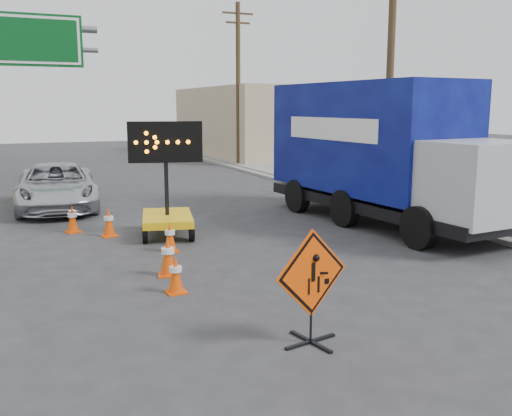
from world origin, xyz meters
TOP-DOWN VIEW (x-y plane):
  - ground at (0.00, 0.00)m, footprint 100.00×100.00m
  - curb_right at (7.20, 15.00)m, footprint 0.40×60.00m
  - sidewalk_right at (9.50, 15.00)m, footprint 4.00×60.00m
  - building_right_far at (13.00, 30.00)m, footprint 10.00×14.00m
  - utility_pole_near at (8.00, 10.00)m, footprint 1.80×0.26m
  - utility_pole_far at (8.00, 24.00)m, footprint 1.80×0.26m
  - construction_sign at (-0.25, 0.43)m, footprint 1.26×0.90m
  - arrow_board at (-0.37, 8.04)m, footprint 1.88×2.34m
  - pickup_truck at (-2.72, 13.44)m, footprint 2.88×5.58m
  - box_truck at (5.79, 7.26)m, footprint 3.25×8.74m
  - cone_a at (-1.44, 3.41)m, footprint 0.38×0.38m
  - cone_b at (-1.28, 4.53)m, footprint 0.50×0.50m
  - cone_c at (-0.75, 6.39)m, footprint 0.39×0.39m
  - cone_d at (-1.81, 8.59)m, footprint 0.44×0.44m
  - cone_e at (-2.64, 9.48)m, footprint 0.49×0.49m

SIDE VIEW (x-z plane):
  - ground at x=0.00m, z-range 0.00..0.00m
  - curb_right at x=7.20m, z-range 0.00..0.12m
  - sidewalk_right at x=9.50m, z-range 0.00..0.15m
  - cone_a at x=-1.44m, z-range 0.00..0.71m
  - cone_c at x=-0.75m, z-range 0.00..0.73m
  - cone_e at x=-2.64m, z-range 0.00..0.75m
  - cone_d at x=-1.81m, z-range 0.00..0.77m
  - cone_b at x=-1.28m, z-range 0.00..0.81m
  - arrow_board at x=-0.37m, z-range -0.83..2.18m
  - pickup_truck at x=-2.72m, z-range 0.00..1.51m
  - construction_sign at x=-0.25m, z-range 0.05..1.75m
  - box_truck at x=5.79m, z-range -0.19..3.88m
  - building_right_far at x=13.00m, z-range 0.00..4.60m
  - utility_pole_near at x=8.00m, z-range 0.18..9.18m
  - utility_pole_far at x=8.00m, z-range 0.18..9.18m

